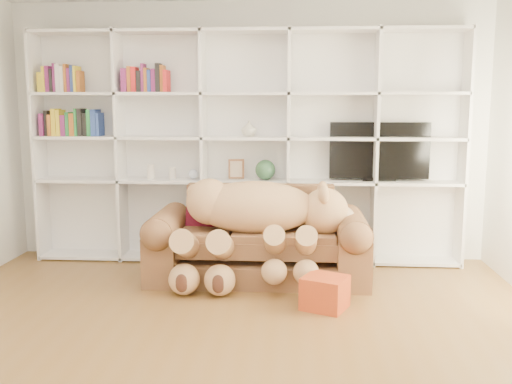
# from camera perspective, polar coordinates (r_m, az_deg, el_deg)

# --- Properties ---
(floor) EXTENTS (5.00, 5.00, 0.00)m
(floor) POSITION_cam_1_polar(r_m,az_deg,el_deg) (3.96, -3.97, -15.88)
(floor) COLOR brown
(floor) RESTS_ON ground
(wall_back) EXTENTS (5.00, 0.02, 2.70)m
(wall_back) POSITION_cam_1_polar(r_m,az_deg,el_deg) (6.09, -0.85, 6.01)
(wall_back) COLOR white
(wall_back) RESTS_ON floor
(wall_front) EXTENTS (5.00, 0.02, 2.70)m
(wall_front) POSITION_cam_1_polar(r_m,az_deg,el_deg) (1.21, -21.25, -6.39)
(wall_front) COLOR white
(wall_front) RESTS_ON floor
(bookshelf) EXTENTS (4.43, 0.35, 2.40)m
(bookshelf) POSITION_cam_1_polar(r_m,az_deg,el_deg) (5.98, -3.26, 5.52)
(bookshelf) COLOR white
(bookshelf) RESTS_ON floor
(sofa) EXTENTS (2.04, 0.88, 0.86)m
(sofa) POSITION_cam_1_polar(r_m,az_deg,el_deg) (5.44, 0.25, -5.28)
(sofa) COLOR brown
(sofa) RESTS_ON floor
(teddy_bear) EXTENTS (1.65, 0.87, 0.96)m
(teddy_bear) POSITION_cam_1_polar(r_m,az_deg,el_deg) (5.21, -0.04, -2.68)
(teddy_bear) COLOR tan
(teddy_bear) RESTS_ON sofa
(throw_pillow) EXTENTS (0.42, 0.26, 0.42)m
(throw_pillow) POSITION_cam_1_polar(r_m,az_deg,el_deg) (5.57, -4.85, -1.70)
(throw_pillow) COLOR #5E101B
(throw_pillow) RESTS_ON sofa
(gift_box) EXTENTS (0.43, 0.42, 0.27)m
(gift_box) POSITION_cam_1_polar(r_m,az_deg,el_deg) (4.73, 6.91, -9.95)
(gift_box) COLOR #B93F18
(gift_box) RESTS_ON floor
(tv) EXTENTS (1.01, 0.18, 0.60)m
(tv) POSITION_cam_1_polar(r_m,az_deg,el_deg) (5.99, 12.21, 3.94)
(tv) COLOR black
(tv) RESTS_ON bookshelf
(picture_frame) EXTENTS (0.17, 0.05, 0.20)m
(picture_frame) POSITION_cam_1_polar(r_m,az_deg,el_deg) (5.93, -1.99, 2.32)
(picture_frame) COLOR brown
(picture_frame) RESTS_ON bookshelf
(green_vase) EXTENTS (0.21, 0.21, 0.21)m
(green_vase) POSITION_cam_1_polar(r_m,az_deg,el_deg) (5.91, 0.94, 2.23)
(green_vase) COLOR #2C5636
(green_vase) RESTS_ON bookshelf
(figurine_tall) EXTENTS (0.08, 0.08, 0.15)m
(figurine_tall) POSITION_cam_1_polar(r_m,az_deg,el_deg) (6.10, -10.47, 2.02)
(figurine_tall) COLOR silver
(figurine_tall) RESTS_ON bookshelf
(figurine_short) EXTENTS (0.08, 0.08, 0.13)m
(figurine_short) POSITION_cam_1_polar(r_m,az_deg,el_deg) (6.05, -8.36, 1.88)
(figurine_short) COLOR silver
(figurine_short) RESTS_ON bookshelf
(snow_globe) EXTENTS (0.10, 0.10, 0.10)m
(snow_globe) POSITION_cam_1_polar(r_m,az_deg,el_deg) (6.00, -6.30, 1.80)
(snow_globe) COLOR silver
(snow_globe) RESTS_ON bookshelf
(shelf_vase) EXTENTS (0.20, 0.20, 0.16)m
(shelf_vase) POSITION_cam_1_polar(r_m,az_deg,el_deg) (5.89, -0.71, 6.37)
(shelf_vase) COLOR beige
(shelf_vase) RESTS_ON bookshelf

